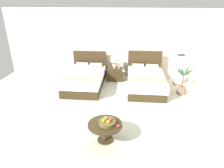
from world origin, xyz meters
The scene contains 13 objects.
ground_plane centered at (0.00, 0.00, -0.01)m, with size 9.49×9.55×0.02m, color beige.
wall_back centered at (0.00, 2.98, 1.38)m, with size 9.49×0.12×2.76m, color white.
wall_side_right centered at (2.95, 0.40, 1.38)m, with size 0.12×5.15×2.76m, color white.
bed_near_window centered at (-1.13, 1.68, 0.29)m, with size 1.40×2.24×1.11m.
bed_near_corner centered at (1.12, 1.67, 0.32)m, with size 1.36×2.11×1.19m.
nightstand centered at (-0.07, 2.39, 0.26)m, with size 0.59×0.42×0.52m.
table_lamp centered at (-0.07, 2.41, 0.80)m, with size 0.33×0.33×0.45m.
vase centered at (0.10, 2.35, 0.62)m, with size 0.09×0.09×0.20m.
coffee_table centered at (0.06, -1.38, 0.34)m, with size 0.80×0.80×0.45m.
fruit_bowl centered at (0.11, -1.38, 0.51)m, with size 0.40×0.40×0.16m.
loose_apple centered at (0.37, -1.48, 0.49)m, with size 0.07×0.07×0.07m.
floor_lamp_corner centered at (2.40, 2.24, 0.60)m, with size 0.25×0.25×1.19m.
potted_palm centered at (2.38, 1.39, 0.30)m, with size 0.64×0.52×1.03m.
Camera 1 is at (0.63, -5.13, 3.08)m, focal length 31.81 mm.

